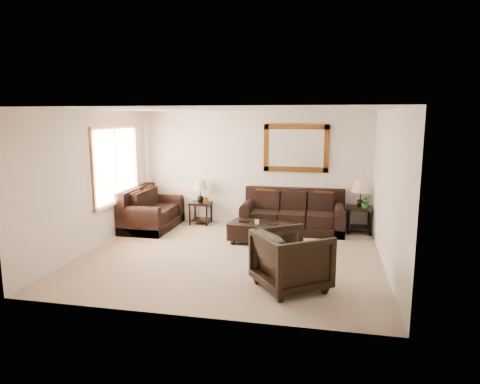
% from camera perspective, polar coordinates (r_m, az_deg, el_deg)
% --- Properties ---
extents(room, '(5.51, 5.01, 2.71)m').
position_cam_1_polar(room, '(7.77, -1.39, 0.98)').
color(room, gray).
rests_on(room, ground).
extents(window, '(0.07, 1.96, 1.66)m').
position_cam_1_polar(window, '(9.53, -16.16, 3.49)').
color(window, white).
rests_on(window, room).
extents(mirror, '(1.50, 0.06, 1.10)m').
position_cam_1_polar(mirror, '(9.99, 7.48, 5.81)').
color(mirror, '#45260D').
rests_on(mirror, room).
extents(air_vent, '(0.25, 0.02, 0.18)m').
position_cam_1_polar(air_vent, '(10.60, -8.46, 8.74)').
color(air_vent, '#999999').
rests_on(air_vent, room).
extents(sofa, '(2.29, 0.99, 0.94)m').
position_cam_1_polar(sofa, '(9.80, 7.09, -3.20)').
color(sofa, black).
rests_on(sofa, room).
extents(loveseat, '(1.00, 1.68, 0.95)m').
position_cam_1_polar(loveseat, '(10.17, -11.96, -2.80)').
color(loveseat, black).
rests_on(loveseat, room).
extents(end_table_left, '(0.49, 0.49, 1.08)m').
position_cam_1_polar(end_table_left, '(10.30, -5.30, -0.45)').
color(end_table_left, black).
rests_on(end_table_left, room).
extents(end_table_right, '(0.53, 0.53, 1.18)m').
position_cam_1_polar(end_table_right, '(9.85, 15.72, -0.89)').
color(end_table_right, black).
rests_on(end_table_right, room).
extents(coffee_table, '(1.32, 0.82, 0.53)m').
position_cam_1_polar(coffee_table, '(8.81, 2.65, -5.16)').
color(coffee_table, black).
rests_on(coffee_table, room).
extents(armchair, '(1.29, 1.30, 0.99)m').
position_cam_1_polar(armchair, '(6.53, 6.88, -8.62)').
color(armchair, black).
rests_on(armchair, floor).
extents(potted_plant, '(0.32, 0.34, 0.22)m').
position_cam_1_polar(potted_plant, '(9.78, 16.42, -1.45)').
color(potted_plant, '#1F541C').
rests_on(potted_plant, end_table_right).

